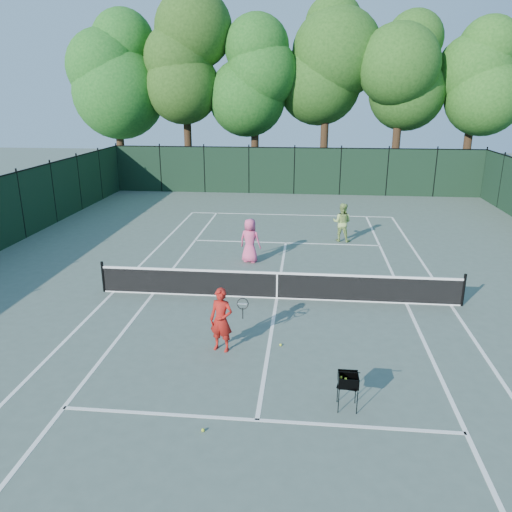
# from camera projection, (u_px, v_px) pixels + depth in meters

# --- Properties ---
(ground) EXTENTS (90.00, 90.00, 0.00)m
(ground) POSITION_uv_depth(u_px,v_px,m) (277.00, 298.00, 16.19)
(ground) COLOR #4C5C52
(ground) RESTS_ON ground
(sideline_doubles_left) EXTENTS (0.10, 23.77, 0.01)m
(sideline_doubles_left) POSITION_uv_depth(u_px,v_px,m) (114.00, 292.00, 16.72)
(sideline_doubles_left) COLOR white
(sideline_doubles_left) RESTS_ON ground
(sideline_doubles_right) EXTENTS (0.10, 23.77, 0.01)m
(sideline_doubles_right) POSITION_uv_depth(u_px,v_px,m) (451.00, 305.00, 15.65)
(sideline_doubles_right) COLOR white
(sideline_doubles_right) RESTS_ON ground
(sideline_singles_left) EXTENTS (0.10, 23.77, 0.01)m
(sideline_singles_left) POSITION_uv_depth(u_px,v_px,m) (153.00, 293.00, 16.59)
(sideline_singles_left) COLOR white
(sideline_singles_left) RESTS_ON ground
(sideline_singles_right) EXTENTS (0.10, 23.77, 0.01)m
(sideline_singles_right) POSITION_uv_depth(u_px,v_px,m) (406.00, 303.00, 15.79)
(sideline_singles_right) COLOR white
(sideline_singles_right) RESTS_ON ground
(baseline_far) EXTENTS (10.97, 0.10, 0.01)m
(baseline_far) POSITION_uv_depth(u_px,v_px,m) (290.00, 215.00, 27.43)
(baseline_far) COLOR white
(baseline_far) RESTS_ON ground
(service_line_near) EXTENTS (8.23, 0.10, 0.01)m
(service_line_near) POSITION_uv_depth(u_px,v_px,m) (257.00, 420.00, 10.13)
(service_line_near) COLOR white
(service_line_near) RESTS_ON ground
(service_line_far) EXTENTS (8.23, 0.10, 0.01)m
(service_line_far) POSITION_uv_depth(u_px,v_px,m) (286.00, 243.00, 22.24)
(service_line_far) COLOR white
(service_line_far) RESTS_ON ground
(center_service_line) EXTENTS (0.10, 12.80, 0.01)m
(center_service_line) POSITION_uv_depth(u_px,v_px,m) (277.00, 298.00, 16.19)
(center_service_line) COLOR white
(center_service_line) RESTS_ON ground
(tennis_net) EXTENTS (11.69, 0.09, 1.06)m
(tennis_net) POSITION_uv_depth(u_px,v_px,m) (277.00, 285.00, 16.04)
(tennis_net) COLOR black
(tennis_net) RESTS_ON ground
(fence_far) EXTENTS (24.00, 0.05, 3.00)m
(fence_far) POSITION_uv_depth(u_px,v_px,m) (294.00, 171.00, 32.76)
(fence_far) COLOR black
(fence_far) RESTS_ON ground
(tree_0) EXTENTS (6.40, 6.40, 13.14)m
(tree_0) POSITION_uv_depth(u_px,v_px,m) (114.00, 67.00, 35.28)
(tree_0) COLOR black
(tree_0) RESTS_ON ground
(tree_1) EXTENTS (6.80, 6.80, 13.98)m
(tree_1) POSITION_uv_depth(u_px,v_px,m) (185.00, 59.00, 35.10)
(tree_1) COLOR black
(tree_1) RESTS_ON ground
(tree_2) EXTENTS (6.00, 6.00, 12.40)m
(tree_2) POSITION_uv_depth(u_px,v_px,m) (255.00, 73.00, 34.72)
(tree_2) COLOR black
(tree_2) RESTS_ON ground
(tree_3) EXTENTS (7.00, 7.00, 14.45)m
(tree_3) POSITION_uv_depth(u_px,v_px,m) (328.00, 53.00, 34.32)
(tree_3) COLOR black
(tree_3) RESTS_ON ground
(tree_4) EXTENTS (6.20, 6.20, 12.97)m
(tree_4) POSITION_uv_depth(u_px,v_px,m) (403.00, 66.00, 33.44)
(tree_4) COLOR black
(tree_4) RESTS_ON ground
(tree_5) EXTENTS (5.80, 5.80, 12.23)m
(tree_5) POSITION_uv_depth(u_px,v_px,m) (477.00, 73.00, 33.56)
(tree_5) COLOR black
(tree_5) RESTS_ON ground
(coach) EXTENTS (1.02, 0.55, 1.69)m
(coach) POSITION_uv_depth(u_px,v_px,m) (221.00, 320.00, 12.68)
(coach) COLOR #A81913
(coach) RESTS_ON ground
(player_pink) EXTENTS (0.98, 0.78, 1.75)m
(player_pink) POSITION_uv_depth(u_px,v_px,m) (250.00, 241.00, 19.47)
(player_pink) COLOR #E45081
(player_pink) RESTS_ON ground
(player_green) EXTENTS (0.98, 0.85, 1.73)m
(player_green) POSITION_uv_depth(u_px,v_px,m) (342.00, 222.00, 22.28)
(player_green) COLOR #96BA5D
(player_green) RESTS_ON ground
(ball_hopper) EXTENTS (0.50, 0.50, 0.80)m
(ball_hopper) POSITION_uv_depth(u_px,v_px,m) (348.00, 380.00, 10.32)
(ball_hopper) COLOR black
(ball_hopper) RESTS_ON ground
(loose_ball_near_cart) EXTENTS (0.07, 0.07, 0.07)m
(loose_ball_near_cart) POSITION_uv_depth(u_px,v_px,m) (203.00, 430.00, 9.78)
(loose_ball_near_cart) COLOR #B1CF2A
(loose_ball_near_cart) RESTS_ON ground
(loose_ball_midcourt) EXTENTS (0.07, 0.07, 0.07)m
(loose_ball_midcourt) POSITION_uv_depth(u_px,v_px,m) (281.00, 345.00, 13.11)
(loose_ball_midcourt) COLOR #C6E02D
(loose_ball_midcourt) RESTS_ON ground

